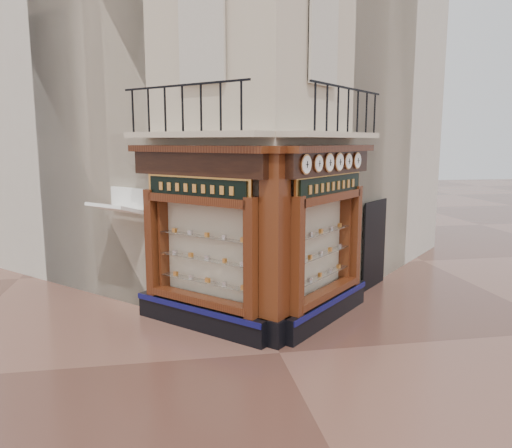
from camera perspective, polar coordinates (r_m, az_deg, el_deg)
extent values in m
plane|color=#4F2E25|center=(10.02, 2.70, -14.50)|extent=(80.00, 80.00, 0.00)
cube|color=#C3B098|center=(15.35, -2.37, 16.67)|extent=(11.31, 11.31, 12.00)
cube|color=beige|center=(17.63, -11.71, 13.91)|extent=(11.31, 11.31, 11.00)
cube|color=beige|center=(18.19, 4.56, 13.93)|extent=(11.31, 11.31, 11.00)
cube|color=black|center=(11.15, -6.40, -10.49)|extent=(2.72, 2.72, 0.55)
cube|color=#0E0E46|center=(10.95, -7.09, -9.70)|extent=(2.50, 2.50, 0.12)
cube|color=#3E170B|center=(9.88, -0.45, -3.96)|extent=(0.37, 0.37, 2.45)
cube|color=#3E170B|center=(11.69, -11.70, -2.05)|extent=(0.37, 0.37, 2.45)
cube|color=#FFF5C1|center=(10.98, -5.41, -2.77)|extent=(1.80, 1.80, 2.10)
cube|color=black|center=(10.51, -6.67, 6.84)|extent=(2.69, 2.69, 0.50)
cube|color=#3E170B|center=(10.45, -6.96, 8.52)|extent=(2.86, 2.86, 0.14)
cube|color=black|center=(11.66, 8.02, -9.62)|extent=(2.72, 2.72, 0.55)
cube|color=#0E0E46|center=(11.51, 8.90, -8.77)|extent=(2.50, 2.50, 0.12)
cube|color=#3E170B|center=(10.06, 4.57, -3.74)|extent=(0.37, 0.37, 2.45)
cube|color=#3E170B|center=(12.51, 11.11, -1.29)|extent=(0.37, 0.37, 2.45)
cube|color=#FFF5C1|center=(11.42, 6.72, -2.32)|extent=(1.80, 1.80, 2.10)
cube|color=black|center=(11.05, 8.33, 6.93)|extent=(2.69, 2.69, 0.50)
cube|color=#3E170B|center=(11.01, 8.69, 8.53)|extent=(2.86, 2.86, 0.14)
cube|color=black|center=(10.37, 2.09, -12.01)|extent=(0.78, 0.78, 0.55)
cube|color=#3E170B|center=(9.83, 2.16, -1.51)|extent=(0.64, 0.64, 3.50)
cube|color=#3E170B|center=(9.65, 2.22, 8.51)|extent=(0.85, 0.85, 0.14)
cube|color=#C3B098|center=(10.44, -7.06, 10.11)|extent=(2.97, 2.97, 0.12)
cube|color=black|center=(10.25, -8.45, 15.42)|extent=(2.36, 2.36, 0.04)
cube|color=#C3B098|center=(11.00, 8.82, 10.03)|extent=(2.97, 2.97, 0.12)
cube|color=black|center=(10.91, 10.56, 14.99)|extent=(2.36, 2.36, 0.04)
cylinder|color=#BE793F|center=(9.81, 5.68, 6.80)|extent=(0.32, 0.32, 0.40)
cylinder|color=white|center=(9.80, 5.83, 6.79)|extent=(0.26, 0.26, 0.34)
cube|color=black|center=(9.79, 5.91, 6.79)|extent=(0.02, 0.02, 0.13)
cube|color=black|center=(9.79, 5.91, 6.79)|extent=(0.08, 0.08, 0.01)
cylinder|color=#BE793F|center=(10.26, 7.09, 6.88)|extent=(0.29, 0.29, 0.36)
cylinder|color=white|center=(10.25, 7.23, 6.88)|extent=(0.23, 0.23, 0.31)
cube|color=black|center=(10.24, 7.31, 6.87)|extent=(0.02, 0.02, 0.12)
cube|color=black|center=(10.24, 7.31, 6.87)|extent=(0.07, 0.07, 0.01)
cylinder|color=#BE793F|center=(10.69, 8.31, 6.96)|extent=(0.32, 0.32, 0.41)
cylinder|color=white|center=(10.68, 8.46, 6.95)|extent=(0.26, 0.26, 0.35)
cube|color=black|center=(10.67, 8.53, 6.95)|extent=(0.02, 0.02, 0.14)
cube|color=black|center=(10.67, 8.53, 6.95)|extent=(0.08, 0.08, 0.01)
cylinder|color=#BE793F|center=(11.12, 9.43, 7.02)|extent=(0.33, 0.33, 0.41)
cylinder|color=white|center=(11.10, 9.57, 7.01)|extent=(0.27, 0.27, 0.36)
cube|color=black|center=(11.10, 9.64, 7.01)|extent=(0.02, 0.02, 0.14)
cube|color=black|center=(11.10, 9.64, 7.01)|extent=(0.08, 0.08, 0.01)
cylinder|color=#BE793F|center=(11.54, 10.44, 7.07)|extent=(0.30, 0.30, 0.37)
cylinder|color=white|center=(11.52, 10.58, 7.07)|extent=(0.24, 0.24, 0.32)
cube|color=black|center=(11.52, 10.65, 7.06)|extent=(0.02, 0.02, 0.12)
cube|color=black|center=(11.52, 10.65, 7.06)|extent=(0.07, 0.07, 0.01)
cylinder|color=#BE793F|center=(11.99, 11.44, 7.13)|extent=(0.31, 0.31, 0.39)
cylinder|color=white|center=(11.98, 11.57, 7.12)|extent=(0.25, 0.25, 0.33)
cube|color=black|center=(11.97, 11.64, 7.12)|extent=(0.02, 0.02, 0.13)
cube|color=black|center=(11.97, 11.64, 7.12)|extent=(0.08, 0.08, 0.01)
cube|color=gold|center=(10.52, -6.76, 4.11)|extent=(2.05, 2.05, 0.55)
cube|color=black|center=(10.49, -6.90, 4.09)|extent=(1.91, 1.91, 0.41)
cube|color=gold|center=(11.06, 8.45, 4.33)|extent=(2.16, 2.16, 0.58)
cube|color=black|center=(11.05, 8.63, 4.32)|extent=(2.01, 2.01, 0.43)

